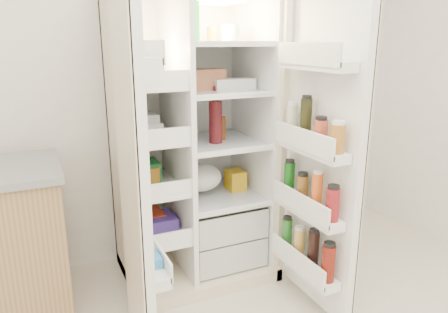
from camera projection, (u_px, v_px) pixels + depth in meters
name	position (u px, v px, depth m)	size (l,w,h in m)	color
wall_back	(151.00, 63.00, 2.79)	(4.00, 0.02, 2.70)	white
refrigerator	(193.00, 162.00, 2.72)	(0.92, 0.70, 1.80)	beige
freezer_door	(134.00, 177.00, 1.94)	(0.15, 0.40, 1.72)	white
fridge_door	(321.00, 163.00, 2.26)	(0.17, 0.58, 1.72)	white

